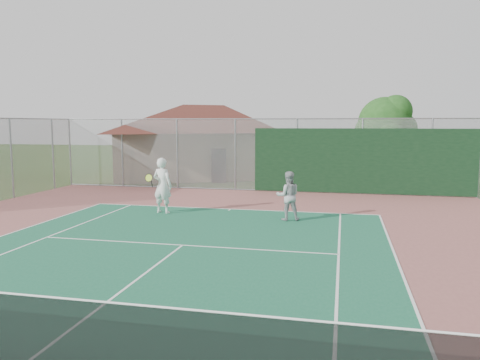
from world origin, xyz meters
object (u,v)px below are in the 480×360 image
clubhouse (206,134)px  player_grey_back (288,196)px  player_white_front (162,186)px  bleachers (149,169)px  tree (386,125)px

clubhouse → player_grey_back: clubhouse is taller
clubhouse → player_white_front: (2.11, -12.64, -1.63)m
player_white_front → player_grey_back: bearing=-172.9°
clubhouse → bleachers: bearing=-150.3°
tree → player_grey_back: 12.92m
player_white_front → player_grey_back: size_ratio=1.22×
bleachers → player_white_front: player_white_front is taller
tree → player_white_front: size_ratio=2.40×
clubhouse → tree: (10.83, -0.91, 0.55)m
tree → clubhouse: bearing=175.2°
tree → player_white_front: tree is taller
tree → player_grey_back: bearing=-108.8°
tree → player_white_front: (-8.71, -11.73, -2.17)m
bleachers → player_white_front: bearing=-81.3°
clubhouse → bleachers: size_ratio=3.78×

